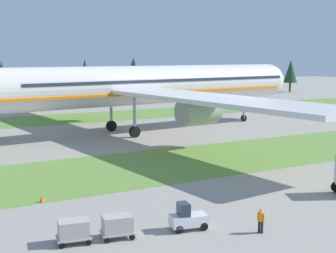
{
  "coord_description": "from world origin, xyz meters",
  "views": [
    {
      "loc": [
        -21.77,
        -15.76,
        12.07
      ],
      "look_at": [
        4.92,
        32.59,
        4.0
      ],
      "focal_mm": 51.48,
      "sensor_mm": 36.0,
      "label": 1
    }
  ],
  "objects_px": {
    "cargo_dolly_second": "(73,230)",
    "ground_crew_marshaller": "(261,220)",
    "baggage_tug": "(188,218)",
    "taxiway_marker_1": "(42,199)",
    "pushback_tractor": "(297,112)",
    "airliner": "(134,85)",
    "cargo_dolly_lead": "(117,225)"
  },
  "relations": [
    {
      "from": "cargo_dolly_lead",
      "to": "ground_crew_marshaller",
      "type": "xyz_separation_m",
      "value": [
        9.02,
        -3.88,
        0.03
      ]
    },
    {
      "from": "cargo_dolly_second",
      "to": "airliner",
      "type": "bearing_deg",
      "value": 160.72
    },
    {
      "from": "airliner",
      "to": "cargo_dolly_second",
      "type": "bearing_deg",
      "value": -35.81
    },
    {
      "from": "pushback_tractor",
      "to": "taxiway_marker_1",
      "type": "xyz_separation_m",
      "value": [
        -60.73,
        -33.68,
        -0.52
      ]
    },
    {
      "from": "cargo_dolly_second",
      "to": "baggage_tug",
      "type": "bearing_deg",
      "value": 90.0
    },
    {
      "from": "cargo_dolly_second",
      "to": "ground_crew_marshaller",
      "type": "bearing_deg",
      "value": 80.16
    },
    {
      "from": "baggage_tug",
      "to": "taxiway_marker_1",
      "type": "height_order",
      "value": "baggage_tug"
    },
    {
      "from": "cargo_dolly_lead",
      "to": "cargo_dolly_second",
      "type": "bearing_deg",
      "value": -90.0
    },
    {
      "from": "baggage_tug",
      "to": "taxiway_marker_1",
      "type": "relative_size",
      "value": 4.74
    },
    {
      "from": "cargo_dolly_lead",
      "to": "baggage_tug",
      "type": "bearing_deg",
      "value": 90.0
    },
    {
      "from": "airliner",
      "to": "baggage_tug",
      "type": "relative_size",
      "value": 28.9
    },
    {
      "from": "cargo_dolly_second",
      "to": "ground_crew_marshaller",
      "type": "xyz_separation_m",
      "value": [
        11.87,
        -4.42,
        0.03
      ]
    },
    {
      "from": "airliner",
      "to": "ground_crew_marshaller",
      "type": "xyz_separation_m",
      "value": [
        -10.86,
        -44.01,
        -6.59
      ]
    },
    {
      "from": "pushback_tractor",
      "to": "ground_crew_marshaller",
      "type": "relative_size",
      "value": 1.56
    },
    {
      "from": "taxiway_marker_1",
      "to": "cargo_dolly_lead",
      "type": "bearing_deg",
      "value": -77.19
    },
    {
      "from": "ground_crew_marshaller",
      "to": "cargo_dolly_lead",
      "type": "bearing_deg",
      "value": -132.49
    },
    {
      "from": "cargo_dolly_lead",
      "to": "pushback_tractor",
      "type": "xyz_separation_m",
      "value": [
        58.35,
        44.14,
        -0.1
      ]
    },
    {
      "from": "pushback_tractor",
      "to": "ground_crew_marshaller",
      "type": "xyz_separation_m",
      "value": [
        -49.33,
        -48.02,
        0.13
      ]
    },
    {
      "from": "pushback_tractor",
      "to": "cargo_dolly_second",
      "type": "bearing_deg",
      "value": 119.52
    },
    {
      "from": "airliner",
      "to": "taxiway_marker_1",
      "type": "bearing_deg",
      "value": -42.82
    },
    {
      "from": "baggage_tug",
      "to": "cargo_dolly_second",
      "type": "bearing_deg",
      "value": -90.0
    },
    {
      "from": "cargo_dolly_lead",
      "to": "ground_crew_marshaller",
      "type": "relative_size",
      "value": 1.4
    },
    {
      "from": "baggage_tug",
      "to": "taxiway_marker_1",
      "type": "bearing_deg",
      "value": -136.68
    },
    {
      "from": "baggage_tug",
      "to": "cargo_dolly_lead",
      "type": "distance_m",
      "value": 5.03
    },
    {
      "from": "ground_crew_marshaller",
      "to": "taxiway_marker_1",
      "type": "distance_m",
      "value": 18.33
    },
    {
      "from": "pushback_tractor",
      "to": "ground_crew_marshaller",
      "type": "height_order",
      "value": "pushback_tractor"
    },
    {
      "from": "cargo_dolly_second",
      "to": "ground_crew_marshaller",
      "type": "relative_size",
      "value": 1.4
    },
    {
      "from": "baggage_tug",
      "to": "cargo_dolly_second",
      "type": "distance_m",
      "value": 7.93
    },
    {
      "from": "airliner",
      "to": "cargo_dolly_lead",
      "type": "relative_size",
      "value": 33.13
    },
    {
      "from": "taxiway_marker_1",
      "to": "baggage_tug",
      "type": "bearing_deg",
      "value": -57.25
    },
    {
      "from": "ground_crew_marshaller",
      "to": "taxiway_marker_1",
      "type": "height_order",
      "value": "ground_crew_marshaller"
    },
    {
      "from": "airliner",
      "to": "cargo_dolly_lead",
      "type": "distance_m",
      "value": 45.26
    }
  ]
}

